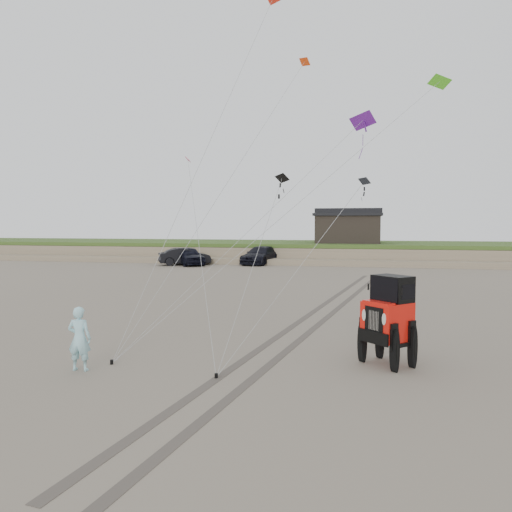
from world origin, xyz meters
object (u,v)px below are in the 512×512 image
Objects in this scene: truck_b at (185,256)px; jeep at (387,330)px; truck_c at (261,255)px; truck_a at (189,256)px; cabin at (348,227)px; man at (79,339)px.

jeep is (15.89, -27.86, 0.18)m from truck_b.
truck_b is 0.91× the size of jeep.
truck_a is at bearing -147.93° from truck_c.
cabin reaches higher than truck_b.
man reaches higher than truck_a.
truck_b is at bearing -80.63° from man.
cabin is at bearing -104.13° from man.
truck_b is (-0.36, 0.01, -0.06)m from truck_a.
truck_a is 0.95× the size of jeep.
man reaches higher than truck_c.
truck_c is at bearing 151.89° from jeep.
jeep reaches higher than truck_b.
man is at bearing -119.87° from jeep.
man is at bearing -112.70° from truck_a.
cabin reaches higher than truck_c.
jeep is 7.71m from man.
truck_a is at bearing -147.70° from cabin.
jeep is (15.52, -27.85, 0.12)m from truck_a.
truck_a is 0.87× the size of truck_c.
man is at bearing -97.72° from cabin.
truck_c is 3.37× the size of man.
cabin is 38.81m from man.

